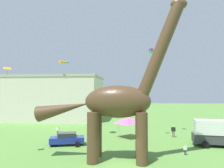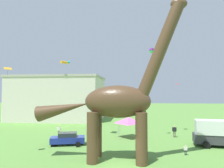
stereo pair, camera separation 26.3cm
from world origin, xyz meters
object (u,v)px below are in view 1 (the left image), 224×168
Objects in this scene: person_watching_child at (185,149)px; kite_near_low at (104,101)px; dinosaur_sculpture at (117,102)px; kite_near_high at (176,84)px; parked_box_truck at (216,133)px; festival_canopy_tent at (128,120)px; person_near_flyer at (58,130)px; kite_mid_left at (7,68)px; person_vendor_side at (173,130)px; kite_far_right at (64,62)px; parked_sedan_left at (67,139)px; kite_trailing at (151,51)px.

person_watching_child is 14.84m from kite_near_low.
dinosaur_sculpture is 18.40m from kite_near_high.
parked_box_truck is 1.85× the size of festival_canopy_tent.
kite_near_low is at bearing 168.78° from person_watching_child.
person_near_flyer is at bearing 175.94° from parked_box_truck.
person_vendor_side is at bearing 32.02° from kite_mid_left.
kite_near_high is (1.45, 4.45, 7.00)m from person_vendor_side.
dinosaur_sculpture is at bearing -60.24° from kite_far_right.
person_near_flyer is (-3.28, 5.69, 0.09)m from parked_sedan_left.
kite_near_low is at bearing 84.05° from dinosaur_sculpture.
kite_far_right reaches higher than kite_mid_left.
kite_near_low is (-3.79, 2.06, 2.76)m from festival_canopy_tent.
person_near_flyer is 18.43m from kite_trailing.
person_near_flyer is 0.47× the size of festival_canopy_tent.
parked_sedan_left is at bearing -168.64° from parked_box_truck.
dinosaur_sculpture is 14.46m from person_vendor_side.
person_watching_child is 1.13× the size of kite_near_high.
kite_near_high reaches higher than person_near_flyer.
festival_canopy_tent is 11.29m from kite_near_high.
person_watching_child is 0.61× the size of person_vendor_side.
dinosaur_sculpture reaches higher than kite_near_low.
parked_sedan_left is at bearing -157.10° from kite_trailing.
person_vendor_side is at bearing -126.46° from person_near_flyer.
festival_canopy_tent is at bearing -41.64° from kite_far_right.
festival_canopy_tent is at bearing -145.89° from kite_near_high.
kite_mid_left is 25.90m from kite_near_high.
kite_far_right is (-1.71, 22.88, 4.09)m from kite_mid_left.
kite_trailing reaches higher than festival_canopy_tent.
dinosaur_sculpture reaches higher than person_watching_child.
dinosaur_sculpture is 4.97× the size of festival_canopy_tent.
festival_canopy_tent is 21.22m from kite_far_right.
dinosaur_sculpture reaches higher than kite_mid_left.
person_vendor_side reaches higher than person_watching_child.
kite_mid_left is at bearing -141.32° from kite_near_high.
kite_trailing is at bearing 47.55° from dinosaur_sculpture.
parked_box_truck is at bearing -33.29° from kite_far_right.
parked_box_truck reaches higher than parked_sedan_left.
dinosaur_sculpture is 23.67× the size of kite_trailing.
parked_sedan_left is at bearing -146.33° from festival_canopy_tent.
person_near_flyer is 14.01m from kite_mid_left.
dinosaur_sculpture is at bearing -76.65° from kite_near_low.
kite_mid_left is at bearing -155.59° from parked_box_truck.
person_watching_child is 0.33× the size of festival_canopy_tent.
festival_canopy_tent is at bearing -28.50° from kite_near_low.
parked_sedan_left is 13.96m from person_watching_child.
kite_far_right is (-17.15, 12.62, 0.47)m from kite_trailing.
kite_mid_left is (-22.87, -6.73, 7.36)m from parked_box_truck.
parked_sedan_left is at bearing -146.10° from kite_near_high.
person_vendor_side is (0.55, 8.97, 0.40)m from person_watching_child.
festival_canopy_tent reaches higher than person_near_flyer.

